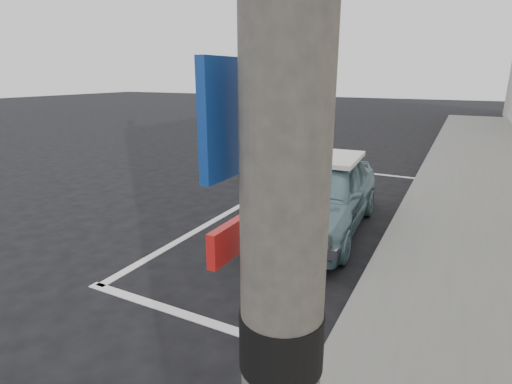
% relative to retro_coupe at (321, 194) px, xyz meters
% --- Properties ---
extents(ground, '(80.00, 80.00, 0.00)m').
position_rel_retro_coupe_xyz_m(ground, '(-0.78, -2.42, -0.58)').
color(ground, black).
rests_on(ground, ground).
extents(sidewalk, '(2.80, 40.00, 0.15)m').
position_rel_retro_coupe_xyz_m(sidewalk, '(2.42, -0.42, -0.51)').
color(sidewalk, slate).
rests_on(sidewalk, ground).
extents(pline_rear, '(3.00, 0.12, 0.01)m').
position_rel_retro_coupe_xyz_m(pline_rear, '(-0.28, -2.92, -0.58)').
color(pline_rear, silver).
rests_on(pline_rear, ground).
extents(pline_front, '(3.00, 0.12, 0.01)m').
position_rel_retro_coupe_xyz_m(pline_front, '(-0.28, 4.08, -0.58)').
color(pline_front, silver).
rests_on(pline_front, ground).
extents(pline_side, '(0.12, 7.00, 0.01)m').
position_rel_retro_coupe_xyz_m(pline_side, '(-1.68, 0.58, -0.58)').
color(pline_side, silver).
rests_on(pline_side, ground).
extents(retro_coupe, '(1.55, 3.45, 1.15)m').
position_rel_retro_coupe_xyz_m(retro_coupe, '(0.00, 0.00, 0.00)').
color(retro_coupe, '#6B919D').
rests_on(retro_coupe, ground).
extents(cat, '(0.24, 0.48, 0.26)m').
position_rel_retro_coupe_xyz_m(cat, '(0.06, -1.45, -0.46)').
color(cat, '#76675A').
rests_on(cat, ground).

